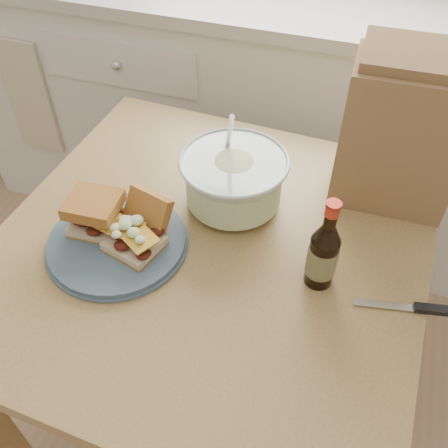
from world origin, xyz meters
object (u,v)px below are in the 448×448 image
(plate, at_px, (117,242))
(coleslaw_bowl, at_px, (234,182))
(dining_table, at_px, (210,276))
(paper_bag, at_px, (401,136))
(beer_bottle, at_px, (323,254))

(plate, bearing_deg, coleslaw_bowl, 46.66)
(dining_table, bearing_deg, coleslaw_bowl, 88.31)
(coleslaw_bowl, height_order, paper_bag, paper_bag)
(coleslaw_bowl, bearing_deg, beer_bottle, -35.51)
(dining_table, relative_size, beer_bottle, 4.48)
(plate, height_order, beer_bottle, beer_bottle)
(coleslaw_bowl, bearing_deg, plate, -133.34)
(dining_table, height_order, coleslaw_bowl, coleslaw_bowl)
(dining_table, bearing_deg, plate, -157.37)
(beer_bottle, relative_size, paper_bag, 0.65)
(dining_table, height_order, beer_bottle, beer_bottle)
(coleslaw_bowl, distance_m, beer_bottle, 0.28)
(dining_table, height_order, paper_bag, paper_bag)
(dining_table, distance_m, coleslaw_bowl, 0.22)
(plate, relative_size, coleslaw_bowl, 1.20)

